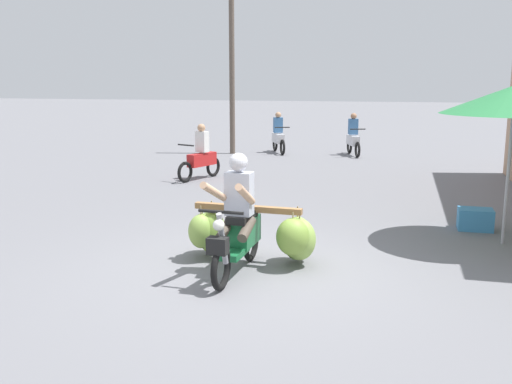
{
  "coord_description": "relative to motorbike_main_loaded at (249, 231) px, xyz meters",
  "views": [
    {
      "loc": [
        1.78,
        -7.06,
        2.49
      ],
      "look_at": [
        -0.21,
        0.81,
        0.9
      ],
      "focal_mm": 40.36,
      "sensor_mm": 36.0,
      "label": 1
    }
  ],
  "objects": [
    {
      "name": "motorbike_distant_ahead_right",
      "position": [
        0.39,
        12.03,
        0.09
      ],
      "size": [
        0.7,
        1.56,
        1.4
      ],
      "color": "black",
      "rests_on": "ground"
    },
    {
      "name": "utility_pole",
      "position": [
        -3.64,
        11.49,
        2.13
      ],
      "size": [
        0.18,
        0.18,
        5.21
      ],
      "primitive_type": "cylinder",
      "color": "brown",
      "rests_on": "ground"
    },
    {
      "name": "motorbike_distant_ahead_left",
      "position": [
        -2.16,
        12.07,
        0.09
      ],
      "size": [
        0.83,
        1.5,
        1.4
      ],
      "color": "black",
      "rests_on": "ground"
    },
    {
      "name": "motorbike_main_loaded",
      "position": [
        0.0,
        0.0,
        0.0
      ],
      "size": [
        1.85,
        1.85,
        1.58
      ],
      "color": "black",
      "rests_on": "ground"
    },
    {
      "name": "motorbike_distant_far_ahead",
      "position": [
        -2.94,
        6.36,
        0.09
      ],
      "size": [
        0.73,
        1.55,
        1.4
      ],
      "color": "black",
      "rests_on": "ground"
    },
    {
      "name": "ground_plane",
      "position": [
        0.15,
        -0.22,
        -0.47
      ],
      "size": [
        120.0,
        120.0,
        0.0
      ],
      "primitive_type": "plane",
      "color": "slate"
    },
    {
      "name": "produce_crate",
      "position": [
        3.21,
        2.74,
        -0.29
      ],
      "size": [
        0.56,
        0.4,
        0.36
      ],
      "primitive_type": "cube",
      "color": "teal",
      "rests_on": "ground"
    }
  ]
}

